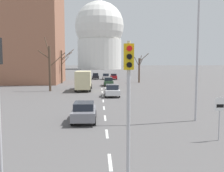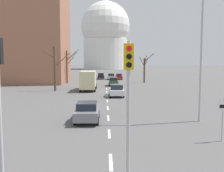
{
  "view_description": "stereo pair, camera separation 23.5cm",
  "coord_description": "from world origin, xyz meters",
  "px_view_note": "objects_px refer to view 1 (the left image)",
  "views": [
    {
      "loc": [
        -0.48,
        -3.1,
        4.49
      ],
      "look_at": [
        0.01,
        6.37,
        3.59
      ],
      "focal_mm": 40.0,
      "sensor_mm": 36.0,
      "label": 1
    },
    {
      "loc": [
        -0.25,
        -3.11,
        4.49
      ],
      "look_at": [
        0.01,
        6.37,
        3.59
      ],
      "focal_mm": 40.0,
      "sensor_mm": 36.0,
      "label": 2
    }
  ],
  "objects_px": {
    "sedan_near_right": "(106,76)",
    "sedan_distant_centre": "(84,112)",
    "delivery_truck": "(84,80)",
    "traffic_signal_centre_tall": "(129,84)",
    "sedan_far_right": "(112,90)",
    "street_lamp_right": "(192,46)",
    "sedan_near_left": "(114,76)",
    "speed_limit_sign": "(220,111)",
    "sedan_far_left": "(108,82)",
    "sedan_mid_centre": "(96,76)"
  },
  "relations": [
    {
      "from": "sedan_near_right",
      "to": "sedan_far_left",
      "type": "height_order",
      "value": "sedan_far_left"
    },
    {
      "from": "sedan_mid_centre",
      "to": "sedan_distant_centre",
      "type": "height_order",
      "value": "sedan_mid_centre"
    },
    {
      "from": "speed_limit_sign",
      "to": "sedan_far_right",
      "type": "xyz_separation_m",
      "value": [
        -5.17,
        19.2,
        -0.93
      ]
    },
    {
      "from": "traffic_signal_centre_tall",
      "to": "sedan_far_right",
      "type": "height_order",
      "value": "traffic_signal_centre_tall"
    },
    {
      "from": "street_lamp_right",
      "to": "sedan_mid_centre",
      "type": "xyz_separation_m",
      "value": [
        -7.9,
        49.19,
        -4.9
      ]
    },
    {
      "from": "sedan_near_left",
      "to": "sedan_far_right",
      "type": "xyz_separation_m",
      "value": [
        -2.14,
        -33.12,
        -0.02
      ]
    },
    {
      "from": "street_lamp_right",
      "to": "sedan_mid_centre",
      "type": "distance_m",
      "value": 50.07
    },
    {
      "from": "sedan_near_left",
      "to": "delivery_truck",
      "type": "distance_m",
      "value": 26.65
    },
    {
      "from": "sedan_near_right",
      "to": "sedan_mid_centre",
      "type": "height_order",
      "value": "sedan_mid_centre"
    },
    {
      "from": "traffic_signal_centre_tall",
      "to": "street_lamp_right",
      "type": "distance_m",
      "value": 11.24
    },
    {
      "from": "delivery_truck",
      "to": "street_lamp_right",
      "type": "bearing_deg",
      "value": -66.34
    },
    {
      "from": "street_lamp_right",
      "to": "sedan_near_left",
      "type": "relative_size",
      "value": 2.24
    },
    {
      "from": "sedan_mid_centre",
      "to": "delivery_truck",
      "type": "height_order",
      "value": "delivery_truck"
    },
    {
      "from": "sedan_near_right",
      "to": "delivery_truck",
      "type": "xyz_separation_m",
      "value": [
        -4.26,
        -26.27,
        0.9
      ]
    },
    {
      "from": "street_lamp_right",
      "to": "sedan_far_right",
      "type": "distance_m",
      "value": 16.05
    },
    {
      "from": "sedan_far_right",
      "to": "delivery_truck",
      "type": "height_order",
      "value": "delivery_truck"
    },
    {
      "from": "sedan_distant_centre",
      "to": "delivery_truck",
      "type": "relative_size",
      "value": 0.55
    },
    {
      "from": "sedan_mid_centre",
      "to": "sedan_far_right",
      "type": "height_order",
      "value": "sedan_mid_centre"
    },
    {
      "from": "speed_limit_sign",
      "to": "sedan_far_left",
      "type": "bearing_deg",
      "value": 98.36
    },
    {
      "from": "sedan_mid_centre",
      "to": "sedan_distant_centre",
      "type": "distance_m",
      "value": 48.94
    },
    {
      "from": "street_lamp_right",
      "to": "delivery_truck",
      "type": "distance_m",
      "value": 23.9
    },
    {
      "from": "street_lamp_right",
      "to": "traffic_signal_centre_tall",
      "type": "bearing_deg",
      "value": -122.21
    },
    {
      "from": "sedan_near_left",
      "to": "speed_limit_sign",
      "type": "bearing_deg",
      "value": -86.69
    },
    {
      "from": "sedan_mid_centre",
      "to": "speed_limit_sign",
      "type": "bearing_deg",
      "value": -81.79
    },
    {
      "from": "sedan_far_left",
      "to": "sedan_distant_centre",
      "type": "height_order",
      "value": "sedan_far_left"
    },
    {
      "from": "street_lamp_right",
      "to": "sedan_near_right",
      "type": "distance_m",
      "value": 48.38
    },
    {
      "from": "sedan_far_right",
      "to": "speed_limit_sign",
      "type": "bearing_deg",
      "value": -74.94
    },
    {
      "from": "sedan_near_right",
      "to": "sedan_distant_centre",
      "type": "height_order",
      "value": "sedan_near_right"
    },
    {
      "from": "speed_limit_sign",
      "to": "street_lamp_right",
      "type": "distance_m",
      "value": 6.32
    },
    {
      "from": "speed_limit_sign",
      "to": "delivery_truck",
      "type": "xyz_separation_m",
      "value": [
        -9.35,
        26.45,
        -0.03
      ]
    },
    {
      "from": "sedan_far_right",
      "to": "traffic_signal_centre_tall",
      "type": "bearing_deg",
      "value": -91.5
    },
    {
      "from": "street_lamp_right",
      "to": "sedan_far_left",
      "type": "height_order",
      "value": "street_lamp_right"
    },
    {
      "from": "speed_limit_sign",
      "to": "sedan_far_left",
      "type": "height_order",
      "value": "speed_limit_sign"
    },
    {
      "from": "sedan_far_left",
      "to": "sedan_distant_centre",
      "type": "relative_size",
      "value": 1.14
    },
    {
      "from": "traffic_signal_centre_tall",
      "to": "sedan_near_left",
      "type": "xyz_separation_m",
      "value": [
        2.76,
        56.8,
        -2.85
      ]
    },
    {
      "from": "sedan_near_left",
      "to": "sedan_mid_centre",
      "type": "height_order",
      "value": "sedan_mid_centre"
    },
    {
      "from": "street_lamp_right",
      "to": "sedan_far_left",
      "type": "relative_size",
      "value": 2.1
    },
    {
      "from": "sedan_far_left",
      "to": "sedan_near_left",
      "type": "bearing_deg",
      "value": 83.53
    },
    {
      "from": "sedan_mid_centre",
      "to": "sedan_far_left",
      "type": "height_order",
      "value": "sedan_mid_centre"
    },
    {
      "from": "sedan_near_left",
      "to": "delivery_truck",
      "type": "bearing_deg",
      "value": -103.73
    },
    {
      "from": "sedan_near_right",
      "to": "speed_limit_sign",
      "type": "bearing_deg",
      "value": -84.49
    },
    {
      "from": "sedan_far_right",
      "to": "delivery_truck",
      "type": "xyz_separation_m",
      "value": [
        -4.18,
        7.25,
        0.9
      ]
    },
    {
      "from": "sedan_near_left",
      "to": "sedan_near_right",
      "type": "distance_m",
      "value": 2.1
    },
    {
      "from": "traffic_signal_centre_tall",
      "to": "delivery_truck",
      "type": "distance_m",
      "value": 31.19
    },
    {
      "from": "sedan_near_right",
      "to": "delivery_truck",
      "type": "bearing_deg",
      "value": -99.21
    },
    {
      "from": "speed_limit_sign",
      "to": "sedan_near_right",
      "type": "bearing_deg",
      "value": 95.51
    },
    {
      "from": "speed_limit_sign",
      "to": "sedan_near_left",
      "type": "distance_m",
      "value": 52.42
    },
    {
      "from": "delivery_truck",
      "to": "traffic_signal_centre_tall",
      "type": "bearing_deg",
      "value": -83.42
    },
    {
      "from": "traffic_signal_centre_tall",
      "to": "street_lamp_right",
      "type": "xyz_separation_m",
      "value": [
        5.89,
        9.35,
        2.08
      ]
    },
    {
      "from": "traffic_signal_centre_tall",
      "to": "delivery_truck",
      "type": "bearing_deg",
      "value": 96.58
    }
  ]
}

